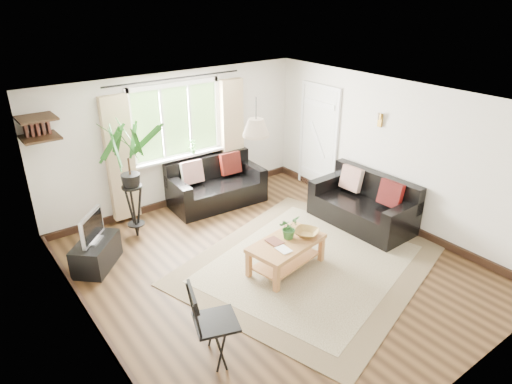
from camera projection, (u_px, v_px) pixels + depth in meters
floor at (273, 267)px, 6.59m from camera, size 5.50×5.50×0.00m
ceiling at (276, 103)px, 5.59m from camera, size 5.50×5.50×0.00m
wall_back at (177, 140)px, 8.09m from camera, size 5.00×0.02×2.40m
wall_front at (466, 294)px, 4.09m from camera, size 5.00×0.02×2.40m
wall_left at (86, 252)px, 4.72m from camera, size 0.02×5.50×2.40m
wall_right at (393, 154)px, 7.45m from camera, size 0.02×5.50×2.40m
rug at (310, 263)px, 6.66m from camera, size 4.16×3.83×0.02m
window at (176, 122)px, 7.91m from camera, size 2.50×0.16×2.16m
door at (318, 140)px, 8.75m from camera, size 0.06×0.96×2.06m
corner_shelf at (38, 128)px, 6.39m from camera, size 0.50×0.50×0.34m
pendant_lamp at (256, 123)px, 6.02m from camera, size 0.36×0.36×0.54m
wall_sconce at (379, 118)px, 7.41m from camera, size 0.12×0.12×0.28m
sofa_back at (217, 184)px, 8.34m from camera, size 1.75×0.95×0.80m
sofa_right at (362, 203)px, 7.60m from camera, size 1.75×0.92×0.81m
coffee_table at (286, 255)px, 6.46m from camera, size 1.20×0.80×0.45m
table_plant at (289, 228)px, 6.40m from camera, size 0.36×0.34×0.32m
bowl at (306, 233)px, 6.50m from camera, size 0.47×0.47×0.09m
book_a at (279, 251)px, 6.11m from camera, size 0.16×0.22×0.02m
book_b at (270, 244)px, 6.29m from camera, size 0.19×0.25×0.02m
tv_stand at (96, 254)px, 6.53m from camera, size 0.85×0.87×0.42m
tv at (92, 227)px, 6.35m from camera, size 0.56×0.57×0.46m
palm_stand at (131, 182)px, 7.03m from camera, size 0.79×0.79×1.90m
folding_chair at (216, 323)px, 4.81m from camera, size 0.62×0.62×0.94m
sill_plant at (193, 147)px, 8.19m from camera, size 0.14×0.10×0.27m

